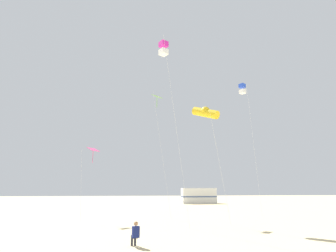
% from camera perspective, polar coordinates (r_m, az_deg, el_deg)
% --- Properties ---
extents(kite_flyer_standing, '(0.43, 0.55, 1.16)m').
position_cam_1_polar(kite_flyer_standing, '(13.76, -7.11, -22.02)').
color(kite_flyer_standing, navy).
rests_on(kite_flyer_standing, ground).
extents(kite_diamond_lime, '(2.01, 2.01, 12.25)m').
position_cam_1_polar(kite_diamond_lime, '(27.32, -2.31, 5.29)').
color(kite_diamond_lime, silver).
rests_on(kite_diamond_lime, ground).
extents(kite_box_magenta, '(2.30, 2.30, 14.41)m').
position_cam_1_polar(kite_box_magenta, '(22.34, -0.96, 16.38)').
color(kite_box_magenta, silver).
rests_on(kite_box_magenta, ground).
extents(kite_diamond_rainbow, '(1.70, 1.70, 6.36)m').
position_cam_1_polar(kite_diamond_rainbow, '(24.76, -15.99, -5.36)').
color(kite_diamond_rainbow, silver).
rests_on(kite_diamond_rainbow, ground).
extents(kite_box_blue, '(1.60, 1.60, 14.56)m').
position_cam_1_polar(kite_box_blue, '(31.98, 15.81, 7.70)').
color(kite_box_blue, silver).
rests_on(kite_box_blue, ground).
extents(kite_tube_gold, '(2.70, 2.84, 9.57)m').
position_cam_1_polar(kite_tube_gold, '(22.11, 8.10, 2.92)').
color(kite_tube_gold, silver).
rests_on(kite_tube_gold, ground).
extents(rv_van_white, '(6.46, 2.40, 2.80)m').
position_cam_1_polar(rv_van_white, '(51.85, 6.65, -14.78)').
color(rv_van_white, white).
rests_on(rv_van_white, ground).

